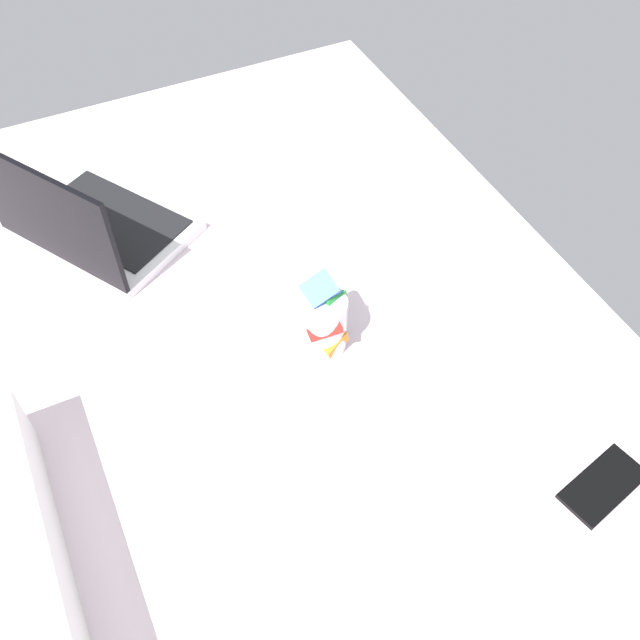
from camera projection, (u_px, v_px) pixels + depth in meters
bed_mattress at (229, 417)px, 126.29cm from camera, size 180.00×140.00×18.00cm
laptop at (90, 224)px, 138.41cm from camera, size 40.16×36.87×23.00cm
snack_cup at (322, 321)px, 120.76cm from camera, size 10.63×9.36×15.38cm
cell_phone at (603, 485)px, 107.71cm from camera, size 9.75×15.16×0.80cm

